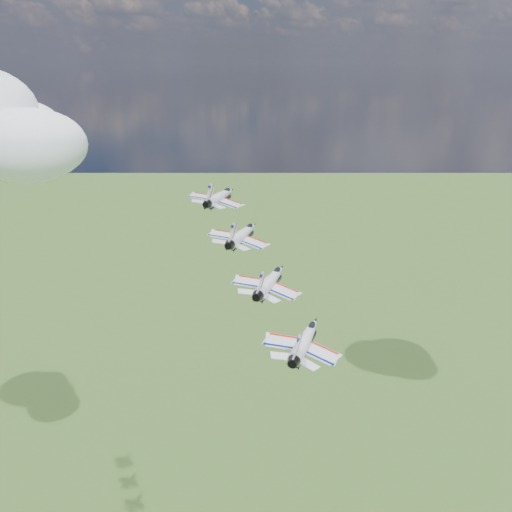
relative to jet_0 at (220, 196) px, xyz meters
The scene contains 5 objects.
cloud_left 81.53m from the jet_0, behind, with size 48.40×38.03×19.02m, color white.
jet_0 is the anchor object (origin of this frame).
jet_1 12.37m from the jet_0, 36.93° to the right, with size 9.17×13.57×4.05m, color white, non-canonical shape.
jet_2 24.75m from the jet_0, 36.93° to the right, with size 9.17×13.57×4.05m, color silver, non-canonical shape.
jet_3 37.12m from the jet_0, 36.93° to the right, with size 9.17×13.57×4.05m, color white, non-canonical shape.
Camera 1 is at (37.54, -54.62, 183.59)m, focal length 40.00 mm.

